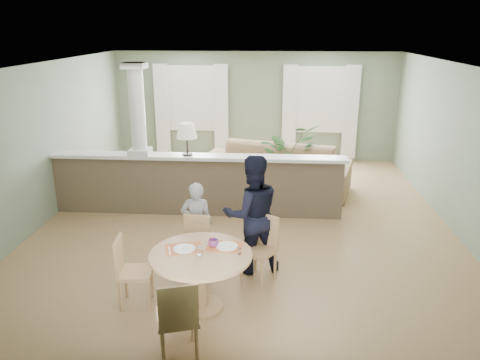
# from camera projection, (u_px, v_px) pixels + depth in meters

# --- Properties ---
(ground) EXTENTS (8.00, 8.00, 0.00)m
(ground) POSITION_uv_depth(u_px,v_px,m) (246.00, 219.00, 8.36)
(ground) COLOR #A68558
(ground) RESTS_ON ground
(room_shell) EXTENTS (7.02, 8.02, 2.71)m
(room_shell) POSITION_uv_depth(u_px,v_px,m) (247.00, 112.00, 8.38)
(room_shell) COLOR gray
(room_shell) RESTS_ON ground
(pony_wall) EXTENTS (5.32, 0.38, 2.70)m
(pony_wall) POSITION_uv_depth(u_px,v_px,m) (192.00, 177.00, 8.39)
(pony_wall) COLOR brown
(pony_wall) RESTS_ON ground
(sofa) EXTENTS (3.29, 1.93, 0.90)m
(sofa) POSITION_uv_depth(u_px,v_px,m) (274.00, 168.00, 9.76)
(sofa) COLOR #947651
(sofa) RESTS_ON ground
(houseplant) EXTENTS (1.63, 1.60, 1.37)m
(houseplant) POSITION_uv_depth(u_px,v_px,m) (286.00, 156.00, 9.83)
(houseplant) COLOR #2E5C25
(houseplant) RESTS_ON ground
(dining_table) EXTENTS (1.22, 1.22, 0.83)m
(dining_table) POSITION_uv_depth(u_px,v_px,m) (201.00, 265.00, 5.55)
(dining_table) COLOR tan
(dining_table) RESTS_ON ground
(chair_far_boy) EXTENTS (0.44, 0.44, 0.85)m
(chair_far_boy) POSITION_uv_depth(u_px,v_px,m) (195.00, 244.00, 6.34)
(chair_far_boy) COLOR tan
(chair_far_boy) RESTS_ON ground
(chair_far_man) EXTENTS (0.56, 0.56, 0.89)m
(chair_far_man) POSITION_uv_depth(u_px,v_px,m) (262.00, 245.00, 6.27)
(chair_far_man) COLOR tan
(chair_far_man) RESTS_ON ground
(chair_near) EXTENTS (0.52, 0.52, 0.92)m
(chair_near) POSITION_uv_depth(u_px,v_px,m) (178.00, 316.00, 4.70)
(chair_near) COLOR tan
(chair_near) RESTS_ON ground
(chair_side) EXTENTS (0.44, 0.44, 0.89)m
(chair_side) POSITION_uv_depth(u_px,v_px,m) (129.00, 268.00, 5.66)
(chair_side) COLOR tan
(chair_side) RESTS_ON ground
(child_person) EXTENTS (0.47, 0.32, 1.23)m
(child_person) POSITION_uv_depth(u_px,v_px,m) (197.00, 224.00, 6.62)
(child_person) COLOR #98979C
(child_person) RESTS_ON ground
(man_person) EXTENTS (0.96, 0.84, 1.67)m
(man_person) POSITION_uv_depth(u_px,v_px,m) (252.00, 214.00, 6.39)
(man_person) COLOR black
(man_person) RESTS_ON ground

